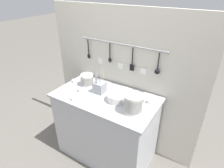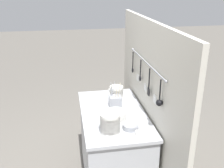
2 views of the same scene
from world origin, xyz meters
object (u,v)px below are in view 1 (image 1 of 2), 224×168
(bowl_stack_short_front, at_px, (87,80))
(cup_mid_row, at_px, (73,99))
(cup_back_left, at_px, (80,90))
(cutlery_caddy, at_px, (100,87))
(cup_beside_plates, at_px, (74,81))
(bowl_stack_back_corner, at_px, (133,104))
(cup_edge_near, at_px, (149,101))
(cup_by_caddy, at_px, (83,78))
(steel_mixing_bowl, at_px, (137,100))
(plate_stack, at_px, (117,97))

(bowl_stack_short_front, distance_m, cup_mid_row, 0.35)
(cup_back_left, bearing_deg, cutlery_caddy, 26.83)
(bowl_stack_short_front, height_order, cup_beside_plates, bowl_stack_short_front)
(cup_mid_row, bearing_deg, bowl_stack_short_front, 102.88)
(bowl_stack_back_corner, bearing_deg, cup_back_left, 177.46)
(cutlery_caddy, xyz_separation_m, cup_back_left, (-0.20, -0.10, -0.04))
(cutlery_caddy, height_order, cup_edge_near, cutlery_caddy)
(bowl_stack_short_front, distance_m, cup_edge_near, 0.77)
(cup_by_caddy, bearing_deg, bowl_stack_back_corner, -18.14)
(steel_mixing_bowl, xyz_separation_m, cup_beside_plates, (-0.84, -0.03, -0.00))
(cup_by_caddy, relative_size, cup_mid_row, 1.00)
(steel_mixing_bowl, bearing_deg, plate_stack, -152.30)
(plate_stack, relative_size, cup_by_caddy, 4.13)
(bowl_stack_short_front, relative_size, cup_mid_row, 3.01)
(cup_back_left, bearing_deg, steel_mixing_bowl, 13.86)
(bowl_stack_short_front, distance_m, bowl_stack_back_corner, 0.72)
(plate_stack, relative_size, cutlery_caddy, 0.72)
(cutlery_caddy, distance_m, cup_mid_row, 0.32)
(bowl_stack_short_front, distance_m, cutlery_caddy, 0.23)
(cup_by_caddy, relative_size, cup_back_left, 1.00)
(cup_by_caddy, bearing_deg, steel_mixing_bowl, -6.30)
(bowl_stack_short_front, bearing_deg, cup_back_left, -84.28)
(steel_mixing_bowl, height_order, cutlery_caddy, cutlery_caddy)
(cup_edge_near, bearing_deg, bowl_stack_back_corner, -108.19)
(cup_back_left, bearing_deg, bowl_stack_back_corner, -2.54)
(bowl_stack_back_corner, relative_size, cup_back_left, 3.90)
(bowl_stack_short_front, height_order, cup_back_left, bowl_stack_short_front)
(bowl_stack_short_front, xyz_separation_m, plate_stack, (0.47, -0.10, -0.03))
(cup_edge_near, bearing_deg, cup_back_left, -165.45)
(cup_by_caddy, bearing_deg, plate_stack, -16.92)
(cup_back_left, height_order, cup_beside_plates, same)
(cup_beside_plates, bearing_deg, plate_stack, -5.73)
(bowl_stack_back_corner, bearing_deg, bowl_stack_short_front, 164.85)
(bowl_stack_back_corner, xyz_separation_m, cup_mid_row, (-0.62, -0.15, -0.08))
(plate_stack, distance_m, cup_beside_plates, 0.65)
(plate_stack, xyz_separation_m, cup_edge_near, (0.30, 0.14, -0.02))
(bowl_stack_back_corner, xyz_separation_m, plate_stack, (-0.23, 0.09, -0.05))
(bowl_stack_short_front, bearing_deg, bowl_stack_back_corner, -15.15)
(plate_stack, relative_size, cup_beside_plates, 4.13)
(cup_edge_near, bearing_deg, steel_mixing_bowl, -161.66)
(plate_stack, bearing_deg, bowl_stack_short_front, 168.04)
(bowl_stack_back_corner, relative_size, plate_stack, 0.95)
(bowl_stack_short_front, height_order, cup_mid_row, bowl_stack_short_front)
(bowl_stack_back_corner, height_order, steel_mixing_bowl, bowl_stack_back_corner)
(cup_beside_plates, bearing_deg, bowl_stack_short_front, 10.74)
(cup_by_caddy, bearing_deg, cutlery_caddy, -21.27)
(steel_mixing_bowl, height_order, cup_back_left, steel_mixing_bowl)
(bowl_stack_back_corner, bearing_deg, cup_beside_plates, 170.02)
(bowl_stack_back_corner, distance_m, cup_by_caddy, 0.89)
(bowl_stack_back_corner, distance_m, cup_beside_plates, 0.89)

